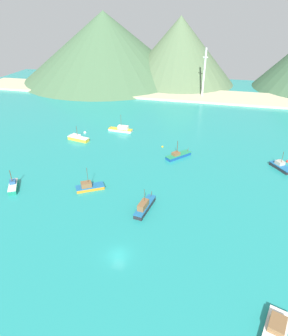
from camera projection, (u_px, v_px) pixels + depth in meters
ground at (150, 181)px, 85.64m from camera, size 260.00×280.00×0.50m
fishing_boat_0 at (89, 187)px, 81.04m from camera, size 7.93×6.28×6.73m
fishing_boat_1 at (145, 206)px, 72.83m from camera, size 3.63×9.70×6.06m
fishing_boat_2 at (178, 155)px, 98.00m from camera, size 7.93×8.63×5.93m
fishing_boat_3 at (275, 332)px, 45.19m from camera, size 5.89×9.68×2.14m
fishing_boat_4 at (13, 186)px, 81.19m from camera, size 5.12×6.88×5.59m
fishing_boat_5 at (121, 129)px, 117.88m from camera, size 9.73×3.19×6.94m
fishing_boat_6 at (281, 166)px, 91.17m from camera, size 6.60×7.75×5.64m
fishing_boat_7 at (78, 138)px, 110.11m from camera, size 8.55×3.99×5.54m
buoy_0 at (162, 147)px, 105.28m from camera, size 0.76×0.76×0.76m
buoy_1 at (85, 133)px, 116.72m from camera, size 1.05×1.05×1.05m
buoy_2 at (288, 162)px, 95.33m from camera, size 1.02×1.02×1.02m
beach_strip at (187, 95)px, 163.21m from camera, size 247.00×24.75×1.20m
hill_west at (105, 46)px, 191.35m from camera, size 107.88×107.88×41.00m
hill_central at (180, 50)px, 183.01m from camera, size 69.09×69.09×38.61m
radio_tower at (204, 73)px, 153.88m from camera, size 2.53×2.03×25.33m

